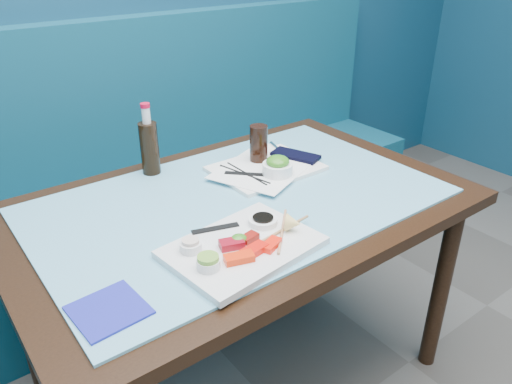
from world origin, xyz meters
TOP-DOWN VIEW (x-y plane):
  - booth_bench at (0.00, 2.29)m, footprint 3.00×0.56m
  - dining_table at (0.00, 1.45)m, footprint 1.40×0.90m
  - glass_top at (0.00, 1.45)m, footprint 1.22×0.76m
  - sashimi_plate at (-0.16, 1.21)m, footprint 0.40×0.31m
  - salmon_left at (-0.21, 1.16)m, footprint 0.08×0.06m
  - salmon_mid at (-0.16, 1.16)m, footprint 0.08×0.05m
  - salmon_right at (-0.11, 1.16)m, footprint 0.07×0.05m
  - tuna_left at (-0.19, 1.22)m, footprint 0.07×0.06m
  - tuna_right at (-0.13, 1.22)m, footprint 0.05×0.04m
  - seaweed_garnish at (-0.16, 1.22)m, footprint 0.06×0.05m
  - ramekin_wasabi at (-0.28, 1.18)m, footprint 0.07×0.07m
  - wasabi_fill at (-0.28, 1.18)m, footprint 0.06×0.06m
  - ramekin_ginger at (-0.28, 1.27)m, footprint 0.06×0.06m
  - ginger_fill at (-0.28, 1.27)m, footprint 0.05×0.05m
  - soy_dish at (-0.05, 1.26)m, footprint 0.09×0.09m
  - soy_fill at (-0.05, 1.26)m, footprint 0.08×0.08m
  - lemon_wedge at (-0.01, 1.18)m, footprint 0.06×0.06m
  - chopstick_sleeve at (-0.17, 1.32)m, footprint 0.13×0.06m
  - wooden_chopstick_a at (-0.05, 1.20)m, footprint 0.23×0.04m
  - wooden_chopstick_b at (-0.04, 1.20)m, footprint 0.16×0.16m
  - serving_tray at (0.20, 1.57)m, footprint 0.35×0.27m
  - paper_placemat at (0.20, 1.57)m, footprint 0.44×0.38m
  - seaweed_bowl at (0.19, 1.49)m, footprint 0.11×0.11m
  - seaweed_salad at (0.19, 1.49)m, footprint 0.09×0.09m
  - cola_glass at (0.21, 1.62)m, footprint 0.08×0.08m
  - navy_pouch at (0.33, 1.57)m, footprint 0.13×0.19m
  - fork at (0.32, 1.67)m, footprint 0.04×0.10m
  - black_chopstick_a at (0.10, 1.56)m, footprint 0.06×0.22m
  - black_chopstick_b at (0.10, 1.56)m, footprint 0.01×0.22m
  - tray_sleeve at (0.10, 1.56)m, footprint 0.12×0.12m
  - cola_bottle_body at (-0.13, 1.79)m, footprint 0.07×0.07m
  - cola_bottle_neck at (-0.13, 1.79)m, footprint 0.03×0.03m
  - cola_bottle_cap at (-0.13, 1.79)m, footprint 0.04×0.04m
  - blue_napkin at (-0.53, 1.20)m, footprint 0.16×0.16m

SIDE VIEW (x-z plane):
  - booth_bench at x=0.00m, z-range -0.21..0.96m
  - dining_table at x=0.00m, z-range 0.29..1.04m
  - glass_top at x=0.00m, z-range 0.75..0.76m
  - blue_napkin at x=-0.53m, z-range 0.76..0.76m
  - serving_tray at x=0.20m, z-range 0.76..0.77m
  - sashimi_plate at x=-0.16m, z-range 0.76..0.78m
  - paper_placemat at x=0.20m, z-range 0.77..0.77m
  - tray_sleeve at x=0.10m, z-range 0.77..0.77m
  - black_chopstick_b at x=0.10m, z-range 0.77..0.78m
  - black_chopstick_a at x=0.10m, z-range 0.77..0.78m
  - fork at x=0.32m, z-range 0.77..0.78m
  - navy_pouch at x=0.33m, z-range 0.77..0.78m
  - chopstick_sleeve at x=-0.17m, z-range 0.78..0.78m
  - wooden_chopstick_b at x=-0.04m, z-range 0.78..0.79m
  - wooden_chopstick_a at x=-0.05m, z-range 0.78..0.79m
  - salmon_right at x=-0.11m, z-range 0.78..0.79m
  - tuna_right at x=-0.13m, z-range 0.78..0.79m
  - soy_dish at x=-0.05m, z-range 0.78..0.79m
  - salmon_mid at x=-0.16m, z-range 0.78..0.79m
  - salmon_left at x=-0.21m, z-range 0.78..0.80m
  - tuna_left at x=-0.19m, z-range 0.78..0.80m
  - ramekin_ginger at x=-0.28m, z-range 0.78..0.80m
  - ramekin_wasabi at x=-0.28m, z-range 0.78..0.80m
  - seaweed_garnish at x=-0.16m, z-range 0.78..0.80m
  - seaweed_bowl at x=0.19m, z-range 0.77..0.81m
  - soy_fill at x=-0.05m, z-range 0.79..0.80m
  - lemon_wedge at x=-0.01m, z-range 0.78..0.83m
  - ginger_fill at x=-0.28m, z-range 0.80..0.81m
  - wasabi_fill at x=-0.28m, z-range 0.80..0.81m
  - seaweed_salad at x=0.19m, z-range 0.80..0.84m
  - cola_glass at x=0.21m, z-range 0.77..0.90m
  - cola_bottle_body at x=-0.13m, z-range 0.76..0.94m
  - cola_bottle_neck at x=-0.13m, z-range 0.94..0.99m
  - cola_bottle_cap at x=-0.13m, z-range 0.99..1.00m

